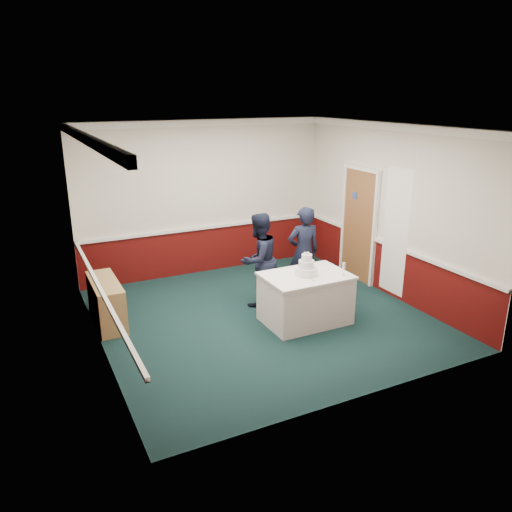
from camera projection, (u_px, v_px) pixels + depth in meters
name	position (u px, v px, depth m)	size (l,w,h in m)	color
ground	(262.00, 317.00, 8.09)	(5.00, 5.00, 0.00)	#13302C
room_shell	(250.00, 191.00, 8.03)	(5.00, 5.00, 3.00)	silver
sideboard	(107.00, 302.00, 7.79)	(0.41, 1.20, 0.70)	tan
cake_table	(305.00, 298.00, 7.82)	(1.32, 0.92, 0.79)	white
wedding_cake	(306.00, 268.00, 7.67)	(0.35, 0.35, 0.36)	white
cake_knife	(311.00, 279.00, 7.52)	(0.01, 0.22, 0.01)	silver
champagne_flute	(344.00, 267.00, 7.63)	(0.05, 0.05, 0.21)	silver
person_man	(259.00, 260.00, 8.36)	(0.78, 0.61, 1.60)	black
person_woman	(303.00, 252.00, 8.70)	(0.59, 0.39, 1.63)	black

